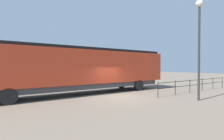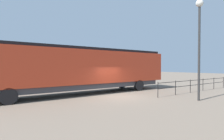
% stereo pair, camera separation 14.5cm
% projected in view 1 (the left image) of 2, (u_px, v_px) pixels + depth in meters
% --- Properties ---
extents(ground_plane, '(120.00, 120.00, 0.00)m').
position_uv_depth(ground_plane, '(119.00, 97.00, 14.72)').
color(ground_plane, '#756656').
extents(locomotive, '(3.10, 18.17, 4.14)m').
position_uv_depth(locomotive, '(87.00, 68.00, 16.34)').
color(locomotive, red).
rests_on(locomotive, ground_plane).
extents(lamp_post, '(0.53, 0.53, 7.31)m').
position_uv_depth(lamp_post, '(199.00, 31.00, 12.98)').
color(lamp_post, '#2D2D2D').
rests_on(lamp_post, ground_plane).
extents(platform_fence, '(0.05, 11.62, 1.25)m').
position_uv_depth(platform_fence, '(196.00, 83.00, 17.66)').
color(platform_fence, black).
rests_on(platform_fence, ground_plane).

